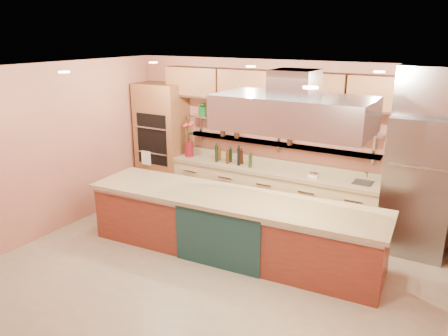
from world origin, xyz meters
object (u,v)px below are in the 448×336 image
Objects in this scene: refrigerator at (418,186)px; island at (232,225)px; flower_vase at (189,149)px; kitchen_scale at (314,174)px; green_canister at (261,117)px; copper_kettle at (218,113)px.

island is at bearing -147.84° from refrigerator.
flower_vase is at bearing 136.37° from island.
kitchen_scale is (-1.62, 0.01, -0.08)m from refrigerator.
refrigerator reaches higher than kitchen_scale.
refrigerator is 2.82m from green_canister.
island is 29.03× the size of kitchen_scale.
refrigerator is at bearing -3.64° from copper_kettle.
green_canister reaches higher than island.
copper_kettle is (-2.00, 0.22, 0.82)m from kitchen_scale.
island is 2.40m from flower_vase.
green_canister is at bearing 175.16° from refrigerator.
flower_vase reaches higher than kitchen_scale.
refrigerator is 0.47× the size of island.
island is 2.51m from copper_kettle.
island is 2.20m from green_canister.
kitchen_scale is (2.51, 0.00, -0.10)m from flower_vase.
refrigerator is 2.85m from island.
island is 15.21× the size of flower_vase.
refrigerator is 4.13m from flower_vase.
island is at bearing -53.68° from copper_kettle.
island is 23.11× the size of copper_kettle.
kitchen_scale is at bearing 179.65° from refrigerator.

